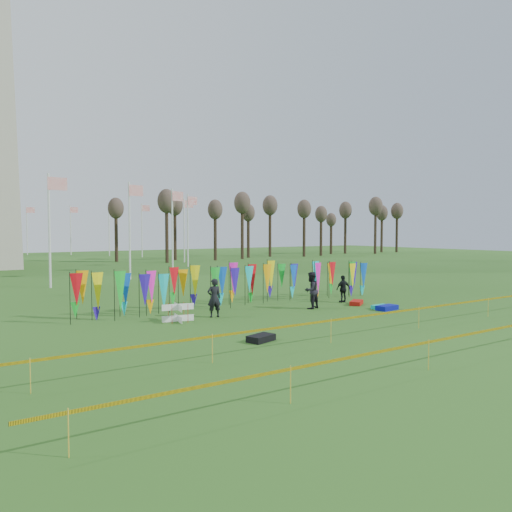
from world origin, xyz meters
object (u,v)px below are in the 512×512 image
kite_bag_blue (387,308)px  kite_bag_black (261,338)px  person_right (343,289)px  kite_bag_turquoise (380,307)px  box_kite (178,313)px  kite_bag_red (356,303)px  person_left (214,298)px  person_mid (311,290)px

kite_bag_blue → kite_bag_black: bearing=-166.0°
person_right → kite_bag_turquoise: (0.04, -2.71, -0.66)m
person_right → kite_bag_turquoise: size_ratio=1.55×
box_kite → kite_bag_red: box_kite is taller
person_right → kite_bag_black: 10.89m
kite_bag_red → person_right: bearing=90.7°
kite_bag_turquoise → person_right: bearing=90.9°
kite_bag_black → kite_bag_red: bearing=25.7°
person_left → kite_bag_red: bearing=-174.2°
kite_bag_turquoise → person_mid: bearing=146.5°
person_left → person_right: (8.33, 0.15, -0.14)m
person_left → kite_bag_blue: bearing=171.7°
person_mid → person_right: bearing=179.6°
person_left → person_mid: bearing=-174.3°
person_mid → kite_bag_red: (2.97, -0.30, -0.84)m
person_left → kite_bag_blue: 8.89m
person_right → kite_bag_black: person_right is taller
kite_bag_red → kite_bag_black: (-9.37, -4.50, 0.01)m
box_kite → kite_bag_black: box_kite is taller
kite_bag_red → kite_bag_black: size_ratio=1.17×
kite_bag_turquoise → kite_bag_blue: kite_bag_blue is taller
kite_bag_turquoise → kite_bag_red: (-0.03, 1.69, 0.01)m
box_kite → kite_bag_black: (0.86, -5.25, -0.29)m
box_kite → kite_bag_blue: bearing=-15.9°
box_kite → person_mid: 7.30m
person_left → person_right: person_left is taller
person_left → kite_bag_turquoise: 8.79m
person_mid → kite_bag_turquoise: (3.00, -1.99, -0.85)m
kite_bag_turquoise → kite_bag_red: bearing=91.0°
person_mid → kite_bag_blue: (2.95, -2.47, -0.83)m
kite_bag_turquoise → kite_bag_red: 1.69m
person_right → kite_bag_red: bearing=97.8°
kite_bag_red → kite_bag_blue: bearing=-90.6°
kite_bag_blue → kite_bag_red: bearing=89.4°
box_kite → kite_bag_blue: (10.21, -2.91, -0.28)m
person_mid → kite_bag_black: (-6.40, -4.80, -0.83)m
person_mid → kite_bag_blue: bearing=125.9°
person_left → kite_bag_red: 8.43m
person_mid → kite_bag_black: size_ratio=1.84×
kite_bag_blue → kite_bag_turquoise: bearing=83.9°
person_left → kite_bag_blue: size_ratio=1.57×
kite_bag_black → person_right: bearing=30.6°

